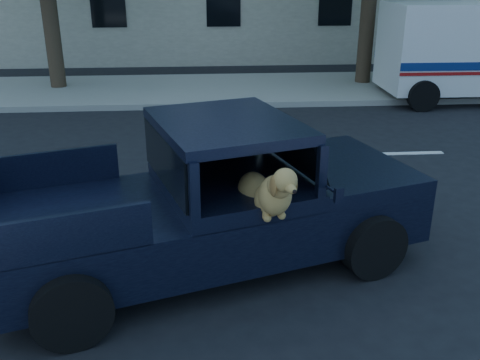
# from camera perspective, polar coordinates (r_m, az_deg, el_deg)

# --- Properties ---
(ground) EXTENTS (120.00, 120.00, 0.00)m
(ground) POSITION_cam_1_polar(r_m,az_deg,el_deg) (7.06, -4.51, -7.02)
(ground) COLOR black
(ground) RESTS_ON ground
(far_sidewalk) EXTENTS (60.00, 4.00, 0.15)m
(far_sidewalk) POSITION_cam_1_polar(r_m,az_deg,el_deg) (15.74, -4.63, 9.59)
(far_sidewalk) COLOR gray
(far_sidewalk) RESTS_ON ground
(lane_stripes) EXTENTS (21.60, 0.14, 0.01)m
(lane_stripes) POSITION_cam_1_polar(r_m,az_deg,el_deg) (10.35, 6.58, 2.56)
(lane_stripes) COLOR silver
(lane_stripes) RESTS_ON ground
(pickup_truck) EXTENTS (5.36, 3.35, 1.79)m
(pickup_truck) POSITION_cam_1_polar(r_m,az_deg,el_deg) (6.35, -4.04, -4.29)
(pickup_truck) COLOR black
(pickup_truck) RESTS_ON ground
(mail_truck) EXTENTS (4.66, 2.41, 2.54)m
(mail_truck) POSITION_cam_1_polar(r_m,az_deg,el_deg) (15.73, 23.14, 11.78)
(mail_truck) COLOR silver
(mail_truck) RESTS_ON ground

